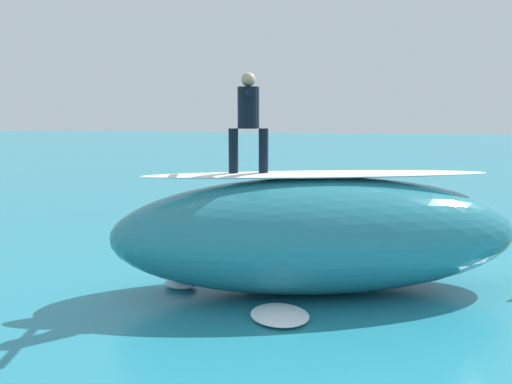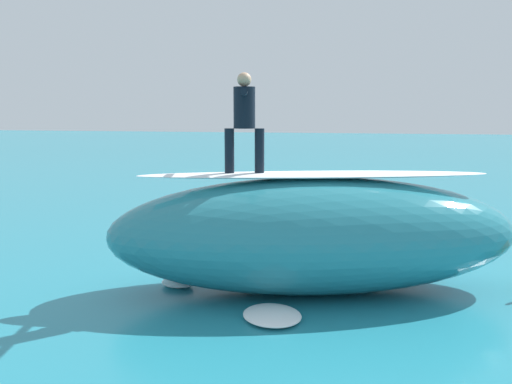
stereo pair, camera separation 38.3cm
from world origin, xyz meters
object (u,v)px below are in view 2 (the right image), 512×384
surfboard_paddling (264,242)px  surfer_paddling (270,234)px  surfer_riding (244,115)px  surfboard_riding (245,176)px

surfboard_paddling → surfer_paddling: size_ratio=1.16×
surfer_riding → surfboard_riding: bearing=-76.3°
surfboard_riding → surfer_paddling: bearing=-98.6°
surfboard_paddling → surfer_paddling: 0.22m
surfboard_riding → surfer_paddling: 3.63m
surfboard_riding → surfboard_paddling: (0.37, -3.27, -1.80)m
surfboard_riding → surfer_riding: size_ratio=1.40×
surfer_riding → surfer_paddling: 4.12m
surfer_riding → surfer_paddling: surfer_riding is taller
surfer_riding → surfboard_paddling: bearing=-96.4°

